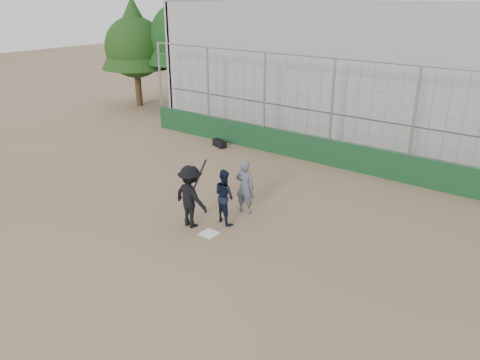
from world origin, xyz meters
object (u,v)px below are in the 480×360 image
Objects in this scene: umpire at (245,189)px; equipment_bag at (219,143)px; catcher_crouched at (224,205)px; batter_at_plate at (191,196)px.

umpire is 6.54m from equipment_bag.
catcher_crouched is 7.11m from equipment_bag.
catcher_crouched is (0.61, 0.73, -0.35)m from batter_at_plate.
batter_at_plate is 1.77× the size of catcher_crouched.
equipment_bag is at bearing -52.95° from umpire.
catcher_crouched is 0.75× the size of umpire.
catcher_crouched reaches higher than equipment_bag.
umpire reaches higher than catcher_crouched.
batter_at_plate is at bearing -129.63° from catcher_crouched.
batter_at_plate reaches higher than catcher_crouched.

